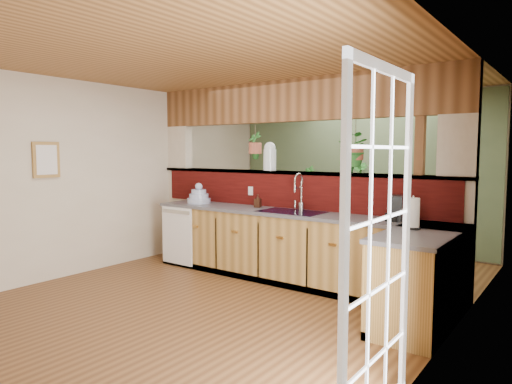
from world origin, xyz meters
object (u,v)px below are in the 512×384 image
Objects in this scene: dish_stack at (199,197)px; shelving_console at (334,218)px; paper_towel at (413,214)px; faucet at (299,190)px; coffee_maker at (395,209)px; glass_jar at (270,156)px; soap_dispenser at (258,201)px.

dish_stack is 0.24× the size of shelving_console.
dish_stack is 3.24m from paper_towel.
coffee_maker is (1.28, -0.11, -0.13)m from faucet.
glass_jar is at bearing 153.33° from coffee_maker.
coffee_maker is at bearing -1.59° from soap_dispenser.
shelving_console is (-2.18, 2.67, -0.55)m from paper_towel.
shelving_console is (0.04, 1.90, -1.09)m from glass_jar.
dish_stack is at bearing 164.08° from coffee_maker.
soap_dispenser is 0.65× the size of coffee_maker.
soap_dispenser is 0.45× the size of glass_jar.
shelving_console is at bearing 88.65° from glass_jar.
glass_jar reaches higher than faucet.
faucet reaches higher than soap_dispenser.
coffee_maker is at bearing -39.77° from shelving_console.
coffee_maker is at bearing -9.82° from glass_jar.
dish_stack is 1.22m from glass_jar.
paper_towel reaches higher than dish_stack.
soap_dispenser is 2.28m from paper_towel.
shelving_console is (-1.84, 2.23, -0.53)m from coffee_maker.
soap_dispenser is (0.99, 0.10, -0.00)m from dish_stack.
paper_towel is (2.23, -0.49, 0.06)m from soap_dispenser.
soap_dispenser is at bearing -175.10° from faucet.
glass_jar reaches higher than soap_dispenser.
faucet is 2.70× the size of soap_dispenser.
shelving_console is (0.05, 2.17, -0.49)m from soap_dispenser.
paper_towel is (1.61, -0.55, -0.11)m from faucet.
paper_towel is at bearing -6.98° from dish_stack.
faucet is at bearing 5.40° from dish_stack.
dish_stack is 2.89m from coffee_maker.
soap_dispenser reaches higher than shelving_console.
faucet is 0.64m from soap_dispenser.
paper_towel is 3.49m from shelving_console.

